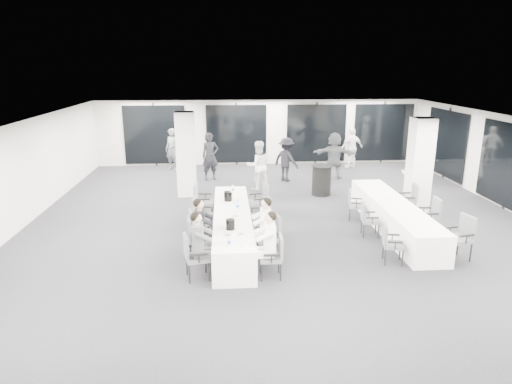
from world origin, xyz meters
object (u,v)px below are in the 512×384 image
(chair_side_right_far, at_px, (409,198))
(standing_guest_f, at_px, (334,152))
(chair_main_right_near, at_px, (274,254))
(chair_main_right_far, at_px, (261,199))
(banquet_table_side, at_px, (393,216))
(chair_main_left_second, at_px, (196,236))
(standing_guest_c, at_px, (286,157))
(chair_main_right_second, at_px, (270,234))
(cocktail_table, at_px, (321,180))
(chair_main_right_mid, at_px, (267,225))
(chair_main_left_mid, at_px, (197,227))
(chair_main_left_far, at_px, (201,199))
(chair_side_left_near, at_px, (390,241))
(standing_guest_a, at_px, (210,153))
(banquet_table_main, at_px, (232,227))
(standing_guest_d, at_px, (352,145))
(standing_guest_g, at_px, (172,147))
(chair_main_left_near, at_px, (193,254))
(standing_guest_b, at_px, (258,162))
(chair_side_left_mid, at_px, (368,217))
(chair_side_left_far, at_px, (354,203))
(standing_guest_h, at_px, (413,172))
(chair_main_right_fourth, at_px, (264,213))
(chair_main_left_fourth, at_px, (200,213))
(ice_bucket_far, at_px, (228,196))
(standing_guest_e, at_px, (420,155))
(ice_bucket_near, at_px, (230,224))
(chair_side_right_mid, at_px, (431,214))
(chair_side_right_near, at_px, (461,235))

(chair_side_right_far, height_order, standing_guest_f, standing_guest_f)
(chair_main_right_near, bearing_deg, chair_main_right_far, 1.03)
(banquet_table_side, xyz_separation_m, chair_main_left_second, (-5.13, -1.60, 0.19))
(standing_guest_c, bearing_deg, chair_main_right_second, 124.44)
(cocktail_table, height_order, chair_main_right_mid, cocktail_table)
(chair_main_left_mid, height_order, chair_main_left_far, chair_main_left_far)
(chair_main_right_near, bearing_deg, chair_side_left_near, -76.83)
(chair_main_left_second, bearing_deg, standing_guest_a, 174.40)
(banquet_table_main, xyz_separation_m, chair_main_right_mid, (0.83, -0.30, 0.13))
(standing_guest_d, bearing_deg, chair_main_right_near, 50.23)
(chair_main_right_second, distance_m, standing_guest_g, 9.82)
(chair_main_left_near, xyz_separation_m, chair_main_left_second, (-0.00, 0.94, 0.02))
(banquet_table_main, bearing_deg, standing_guest_b, 78.37)
(chair_main_left_far, distance_m, chair_side_right_far, 5.97)
(chair_side_left_mid, bearing_deg, chair_side_left_far, -172.91)
(chair_main_right_far, distance_m, chair_side_left_near, 4.10)
(cocktail_table, xyz_separation_m, standing_guest_c, (-0.93, 2.00, 0.42))
(chair_main_right_second, relative_size, standing_guest_h, 0.57)
(chair_main_right_fourth, distance_m, standing_guest_a, 6.06)
(standing_guest_d, xyz_separation_m, standing_guest_g, (-7.55, 0.14, 0.01))
(chair_main_left_far, xyz_separation_m, chair_main_right_fourth, (1.67, -1.20, -0.05))
(banquet_table_main, relative_size, chair_main_left_far, 4.80)
(banquet_table_side, bearing_deg, chair_main_left_second, -162.68)
(chair_side_left_near, bearing_deg, chair_main_left_second, -83.53)
(chair_main_left_fourth, xyz_separation_m, standing_guest_h, (6.74, 2.61, 0.37))
(banquet_table_main, bearing_deg, chair_side_left_far, 22.38)
(chair_main_right_far, xyz_separation_m, ice_bucket_far, (-0.93, -0.62, 0.28))
(standing_guest_f, relative_size, standing_guest_h, 1.12)
(standing_guest_g, bearing_deg, standing_guest_e, 14.95)
(chair_main_right_near, bearing_deg, ice_bucket_near, 46.15)
(chair_main_right_fourth, bearing_deg, chair_side_right_mid, -99.97)
(chair_main_right_second, xyz_separation_m, chair_side_right_far, (4.29, 2.64, -0.03))
(chair_main_right_far, height_order, ice_bucket_near, chair_main_right_far)
(chair_main_right_far, relative_size, chair_side_left_mid, 1.19)
(banquet_table_main, distance_m, chair_main_left_second, 1.37)
(chair_main_left_far, height_order, chair_main_right_fourth, chair_main_left_far)
(banquet_table_main, bearing_deg, standing_guest_d, 57.13)
(chair_main_left_far, height_order, chair_main_right_near, chair_main_left_far)
(banquet_table_side, distance_m, ice_bucket_near, 4.70)
(chair_main_left_far, relative_size, chair_side_left_far, 1.22)
(chair_side_left_far, distance_m, standing_guest_c, 4.79)
(standing_guest_g, height_order, ice_bucket_near, standing_guest_g)
(chair_side_left_mid, height_order, standing_guest_f, standing_guest_f)
(ice_bucket_far, bearing_deg, chair_main_right_near, -73.50)
(chair_side_right_near, xyz_separation_m, chair_side_right_mid, (-0.00, 1.57, -0.03))
(ice_bucket_far, bearing_deg, chair_main_right_mid, -55.64)
(chair_main_left_fourth, xyz_separation_m, standing_guest_f, (4.87, 5.58, 0.48))
(chair_main_right_second, bearing_deg, chair_side_left_near, -112.78)
(chair_main_left_far, relative_size, chair_side_right_far, 1.06)
(chair_main_left_fourth, bearing_deg, chair_main_right_second, 51.92)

